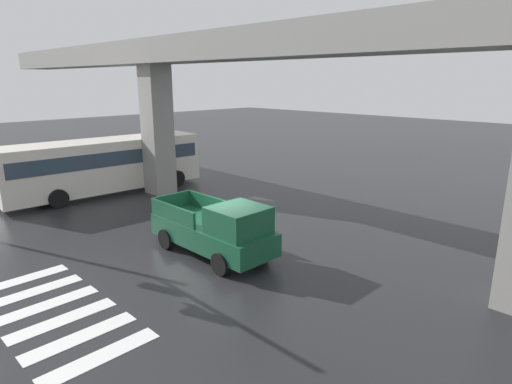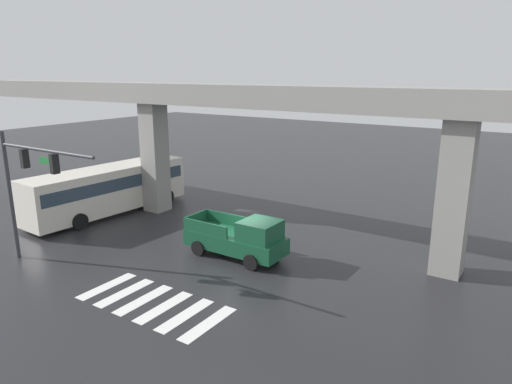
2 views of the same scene
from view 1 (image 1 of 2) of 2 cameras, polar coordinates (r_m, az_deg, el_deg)
name	(u,v)px [view 1 (image 1 of 2)]	position (r m, az deg, el deg)	size (l,w,h in m)	color
ground_plane	(223,251)	(16.09, -4.45, -7.86)	(120.00, 120.00, 0.00)	#232326
crosswalk_stripes	(54,312)	(13.36, -25.22, -14.26)	(6.05, 2.80, 0.01)	silver
elevated_overpass	(283,58)	(17.12, 3.57, 17.31)	(53.05, 2.11, 8.16)	gray
pickup_truck	(217,230)	(15.37, -5.22, -5.04)	(5.12, 2.12, 2.08)	#14472D
city_bus	(105,163)	(25.10, -19.47, 3.68)	(3.25, 10.93, 2.99)	beige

